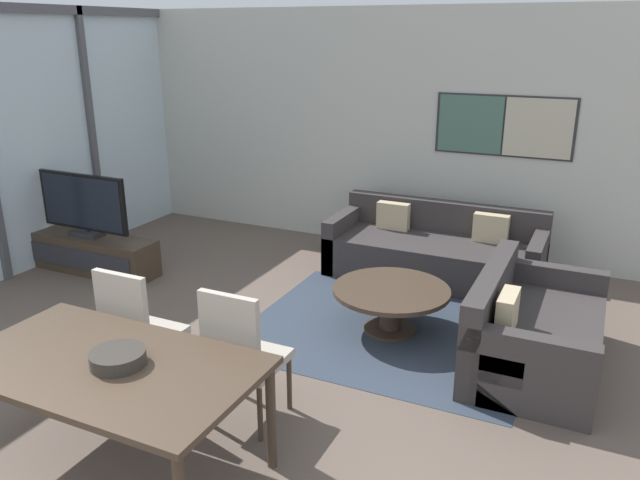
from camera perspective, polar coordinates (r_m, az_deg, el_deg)
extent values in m
cube|color=silver|center=(7.48, 7.13, 9.77)|extent=(7.81, 0.06, 2.80)
cube|color=#2D2D33|center=(7.14, 16.45, 9.96)|extent=(1.48, 0.01, 0.66)
cube|color=#4C7060|center=(7.20, 13.58, 10.27)|extent=(0.70, 0.02, 0.62)
cube|color=beige|center=(7.09, 19.35, 9.62)|extent=(0.70, 0.02, 0.62)
cube|color=#515156|center=(8.06, -20.19, 9.42)|extent=(0.07, 0.08, 2.80)
cube|color=#333D4C|center=(5.63, 6.40, -8.18)|extent=(2.43, 2.03, 0.01)
cube|color=#423326|center=(7.34, -20.33, -1.10)|extent=(1.65, 0.41, 0.40)
cube|color=#2D2D33|center=(7.20, -21.51, -1.61)|extent=(1.51, 0.01, 0.22)
cube|color=#2D2D33|center=(7.27, -20.53, 0.58)|extent=(0.36, 0.20, 0.05)
cube|color=#2D2D33|center=(7.25, -20.58, 1.07)|extent=(0.06, 0.03, 0.08)
cube|color=black|center=(7.18, -20.84, 3.27)|extent=(1.16, 0.04, 0.62)
cube|color=black|center=(7.16, -20.97, 3.23)|extent=(1.08, 0.01, 0.56)
cube|color=#383333|center=(6.78, 10.33, -1.72)|extent=(2.23, 0.92, 0.42)
cube|color=#383333|center=(7.08, 11.23, 0.53)|extent=(2.23, 0.16, 0.76)
cube|color=#383333|center=(7.07, 2.19, 0.19)|extent=(0.14, 0.92, 0.60)
cube|color=#383333|center=(6.59, 19.17, -2.27)|extent=(0.14, 0.92, 0.60)
cube|color=#C6B289|center=(7.00, 6.71, 2.20)|extent=(0.36, 0.12, 0.30)
cube|color=#C6B289|center=(6.75, 15.35, 1.04)|extent=(0.36, 0.12, 0.30)
cube|color=#383333|center=(5.25, 19.20, -8.74)|extent=(0.92, 1.58, 0.42)
cube|color=#383333|center=(5.22, 15.24, -6.46)|extent=(0.16, 1.58, 0.76)
cube|color=#383333|center=(4.58, 18.21, -11.61)|extent=(0.92, 0.14, 0.60)
cube|color=#383333|center=(5.87, 20.15, -4.94)|extent=(0.92, 0.14, 0.60)
cube|color=#C6B289|center=(4.80, 16.75, -6.38)|extent=(0.12, 0.36, 0.30)
cylinder|color=#423326|center=(5.63, 6.40, -8.08)|extent=(0.46, 0.46, 0.03)
cylinder|color=#423326|center=(5.56, 6.46, -6.52)|extent=(0.18, 0.18, 0.37)
cylinder|color=#423326|center=(5.47, 6.54, -4.59)|extent=(1.03, 1.03, 0.04)
cube|color=#423326|center=(3.82, -18.89, -10.78)|extent=(1.76, 0.98, 0.04)
cylinder|color=#423326|center=(4.79, -22.05, -9.97)|extent=(0.06, 0.06, 0.70)
cylinder|color=#423326|center=(3.87, -4.50, -15.79)|extent=(0.06, 0.06, 0.70)
cube|color=#B2A899|center=(4.73, -15.65, -8.43)|extent=(0.46, 0.46, 0.06)
cube|color=#B2A899|center=(4.47, -17.67, -6.09)|extent=(0.42, 0.05, 0.53)
cylinder|color=#423326|center=(4.83, -18.80, -11.28)|extent=(0.04, 0.04, 0.41)
cylinder|color=#423326|center=(4.59, -15.08, -12.58)|extent=(0.04, 0.04, 0.41)
cylinder|color=#423326|center=(5.09, -15.69, -9.39)|extent=(0.04, 0.04, 0.41)
cylinder|color=#423326|center=(4.86, -12.03, -10.49)|extent=(0.04, 0.04, 0.41)
cube|color=#B2A899|center=(4.28, -6.57, -10.85)|extent=(0.46, 0.46, 0.06)
cube|color=#B2A899|center=(3.99, -8.28, -8.45)|extent=(0.42, 0.05, 0.53)
cylinder|color=#423326|center=(4.35, -10.19, -14.06)|extent=(0.04, 0.04, 0.41)
cylinder|color=#423326|center=(4.16, -5.51, -15.49)|extent=(0.04, 0.04, 0.41)
cylinder|color=#423326|center=(4.63, -7.30, -11.73)|extent=(0.04, 0.04, 0.41)
cylinder|color=#423326|center=(4.45, -2.83, -12.93)|extent=(0.04, 0.04, 0.41)
cylinder|color=#332D28|center=(3.75, -17.99, -10.23)|extent=(0.31, 0.31, 0.08)
torus|color=#332D28|center=(3.73, -18.04, -9.78)|extent=(0.31, 0.31, 0.02)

